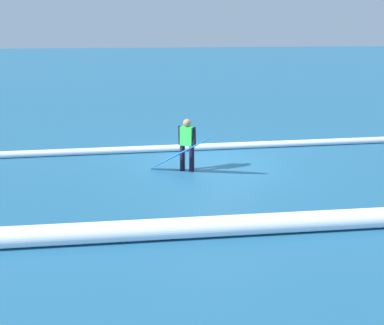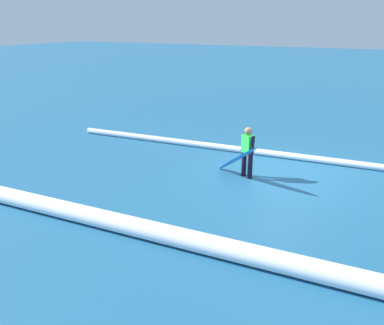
% 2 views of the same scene
% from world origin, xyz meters
% --- Properties ---
extents(ground_plane, '(127.46, 127.46, 0.00)m').
position_xyz_m(ground_plane, '(0.00, 0.00, 0.00)').
color(ground_plane, '#205B80').
extents(surfer, '(0.46, 0.42, 1.46)m').
position_xyz_m(surfer, '(0.80, 0.59, 0.82)').
color(surfer, black).
rests_on(surfer, ground_plane).
extents(surfboard, '(1.80, 1.53, 1.23)m').
position_xyz_m(surfboard, '(0.99, 0.90, 0.60)').
color(surfboard, '#268CE5').
rests_on(surfboard, ground_plane).
extents(wave_crest_foreground, '(21.65, 1.10, 0.21)m').
position_xyz_m(wave_crest_foreground, '(-2.55, -1.80, 0.11)').
color(wave_crest_foreground, white).
rests_on(wave_crest_foreground, ground_plane).
extents(wave_crest_midground, '(17.23, 0.65, 0.41)m').
position_xyz_m(wave_crest_midground, '(-0.31, 5.10, 0.20)').
color(wave_crest_midground, white).
rests_on(wave_crest_midground, ground_plane).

